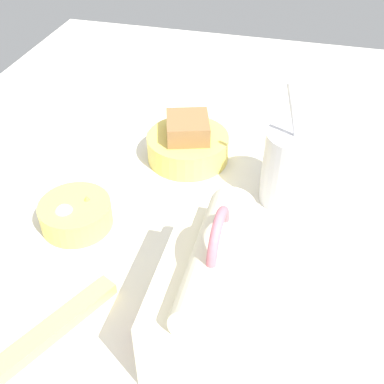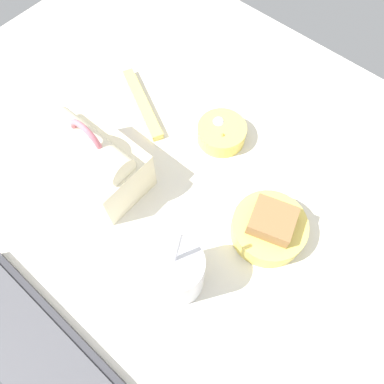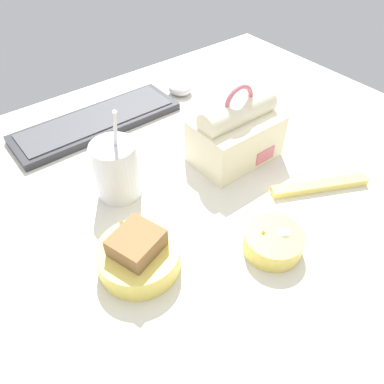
{
  "view_description": "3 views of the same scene",
  "coord_description": "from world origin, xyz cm",
  "px_view_note": "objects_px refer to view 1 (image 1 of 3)",
  "views": [
    {
      "loc": [
        50.85,
        11.59,
        49.84
      ],
      "look_at": [
        0.58,
        -1.54,
        7.0
      ],
      "focal_mm": 45.0,
      "sensor_mm": 36.0,
      "label": 1
    },
    {
      "loc": [
        -19.46,
        21.67,
        68.44
      ],
      "look_at": [
        0.58,
        -1.54,
        7.0
      ],
      "focal_mm": 35.0,
      "sensor_mm": 36.0,
      "label": 2
    },
    {
      "loc": [
        -29.64,
        -40.22,
        54.53
      ],
      "look_at": [
        0.58,
        -1.54,
        7.0
      ],
      "focal_mm": 35.0,
      "sensor_mm": 36.0,
      "label": 3
    }
  ],
  "objects_px": {
    "lunch_bag": "(216,292)",
    "bento_bowl_sandwich": "(188,144)",
    "chopstick_case": "(43,337)",
    "bento_bowl_snacks": "(76,213)",
    "soup_cup": "(292,166)"
  },
  "relations": [
    {
      "from": "lunch_bag",
      "to": "bento_bowl_sandwich",
      "type": "bearing_deg",
      "value": -159.86
    },
    {
      "from": "lunch_bag",
      "to": "chopstick_case",
      "type": "bearing_deg",
      "value": -69.67
    },
    {
      "from": "bento_bowl_sandwich",
      "to": "bento_bowl_snacks",
      "type": "bearing_deg",
      "value": -29.14
    },
    {
      "from": "soup_cup",
      "to": "chopstick_case",
      "type": "height_order",
      "value": "soup_cup"
    },
    {
      "from": "bento_bowl_snacks",
      "to": "chopstick_case",
      "type": "distance_m",
      "value": 0.19
    },
    {
      "from": "bento_bowl_sandwich",
      "to": "bento_bowl_snacks",
      "type": "relative_size",
      "value": 1.34
    },
    {
      "from": "lunch_bag",
      "to": "bento_bowl_sandwich",
      "type": "xyz_separation_m",
      "value": [
        -0.32,
        -0.12,
        -0.03
      ]
    },
    {
      "from": "soup_cup",
      "to": "bento_bowl_sandwich",
      "type": "distance_m",
      "value": 0.19
    },
    {
      "from": "chopstick_case",
      "to": "bento_bowl_sandwich",
      "type": "bearing_deg",
      "value": 170.4
    },
    {
      "from": "lunch_bag",
      "to": "soup_cup",
      "type": "height_order",
      "value": "soup_cup"
    },
    {
      "from": "lunch_bag",
      "to": "bento_bowl_snacks",
      "type": "distance_m",
      "value": 0.26
    },
    {
      "from": "soup_cup",
      "to": "chopstick_case",
      "type": "xyz_separation_m",
      "value": [
        0.32,
        -0.24,
        -0.05
      ]
    },
    {
      "from": "chopstick_case",
      "to": "bento_bowl_snacks",
      "type": "bearing_deg",
      "value": -166.4
    },
    {
      "from": "lunch_bag",
      "to": "bento_bowl_sandwich",
      "type": "relative_size",
      "value": 1.34
    },
    {
      "from": "lunch_bag",
      "to": "soup_cup",
      "type": "xyz_separation_m",
      "value": [
        -0.26,
        0.06,
        -0.0
      ]
    }
  ]
}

